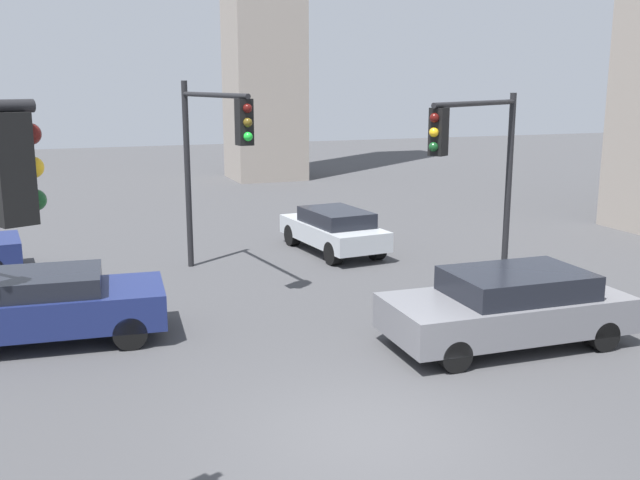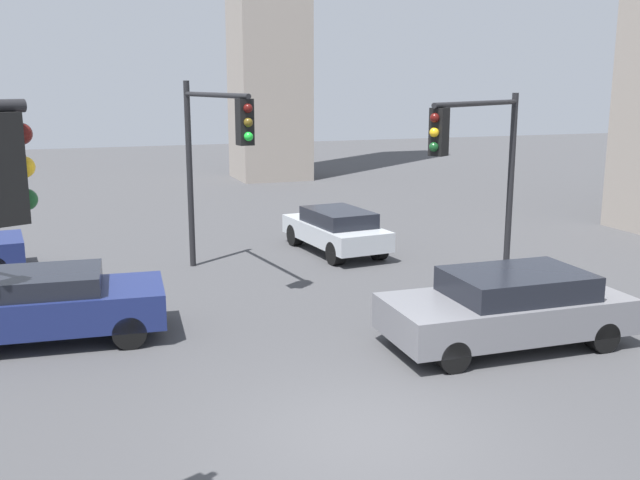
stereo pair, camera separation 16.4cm
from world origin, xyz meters
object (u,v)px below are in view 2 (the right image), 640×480
at_px(car_2, 46,304).
at_px(traffic_light_0, 477,150).
at_px(car_0, 508,307).
at_px(car_1, 336,229).
at_px(traffic_light_3, 214,141).

bearing_deg(car_2, traffic_light_0, 5.28).
xyz_separation_m(car_0, car_2, (-8.30, 3.23, 0.00)).
distance_m(car_1, car_2, 9.51).
distance_m(traffic_light_3, car_0, 8.05).
relative_size(traffic_light_3, car_0, 1.07).
xyz_separation_m(traffic_light_0, traffic_light_3, (-5.53, 2.90, 0.15)).
bearing_deg(car_2, traffic_light_3, 41.41).
height_order(traffic_light_3, car_1, traffic_light_3).
xyz_separation_m(car_0, car_1, (-0.28, 8.36, -0.05)).
relative_size(car_0, car_1, 1.12).
bearing_deg(traffic_light_3, traffic_light_0, 54.16).
xyz_separation_m(traffic_light_0, car_1, (-1.53, 5.05, -2.71)).
height_order(traffic_light_3, car_0, traffic_light_3).
height_order(traffic_light_0, car_2, traffic_light_0).
xyz_separation_m(traffic_light_3, car_1, (4.00, 2.15, -2.85)).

